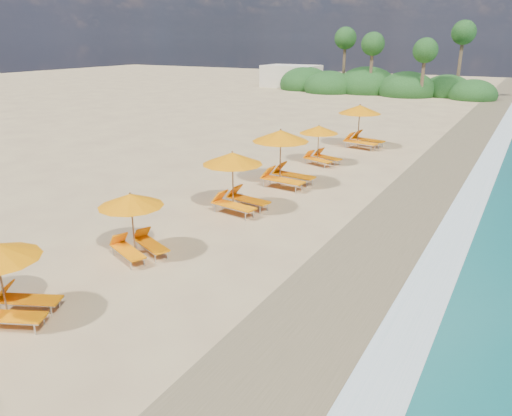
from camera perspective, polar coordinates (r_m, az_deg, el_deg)
ground at (r=15.89m, az=0.00°, el=-4.09°), size 160.00×160.00×0.00m
wet_sand at (r=14.51m, az=13.96°, el=-7.07°), size 4.00×160.00×0.01m
surf_foam at (r=14.15m, az=24.60°, el=-8.98°), size 4.00×160.00×0.01m
station_2 at (r=12.68m, az=-27.12°, el=-7.15°), size 2.63×2.61×2.00m
station_3 at (r=15.03m, az=-14.01°, el=-1.50°), size 2.58×2.55×1.99m
station_4 at (r=18.43m, az=-2.30°, el=3.54°), size 2.70×2.55×2.32m
station_5 at (r=21.67m, az=3.31°, el=6.29°), size 2.89×2.71×2.56m
station_6 at (r=25.78m, az=7.56°, el=7.63°), size 2.61×2.55×2.06m
station_7 at (r=30.21m, az=12.28°, el=9.65°), size 3.07×2.92×2.59m
treeline at (r=60.88m, az=13.65°, el=13.82°), size 25.80×8.80×9.74m
beach_building at (r=67.51m, az=4.15°, el=15.13°), size 7.00×5.00×2.80m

